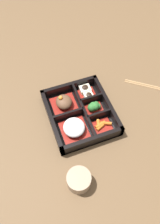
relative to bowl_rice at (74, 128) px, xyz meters
The scene contains 10 objects.
ground_plane 0.08m from the bowl_rice, 36.97° to the right, with size 3.00×3.00×0.00m, color brown.
bento_base 0.08m from the bowl_rice, 36.97° to the right, with size 0.26×0.23×0.01m.
bento_rim 0.07m from the bowl_rice, 39.28° to the right, with size 0.26×0.23×0.05m.
bowl_rice is the anchor object (origin of this frame).
bowl_stew 0.12m from the bowl_rice, ahead, with size 0.10×0.09×0.05m.
bowl_carrots 0.10m from the bowl_rice, 100.39° to the right, with size 0.06×0.07×0.02m.
bowl_greens 0.12m from the bowl_rice, 59.66° to the right, with size 0.06×0.07×0.04m.
bowl_tofu 0.17m from the bowl_rice, 36.92° to the right, with size 0.08×0.07×0.03m.
tea_cup 0.18m from the bowl_rice, 165.24° to the left, with size 0.08×0.08×0.05m.
chopsticks 0.38m from the bowl_rice, 77.20° to the right, with size 0.15×0.19×0.01m.
Camera 1 is at (-0.41, 0.15, 0.71)m, focal length 35.00 mm.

